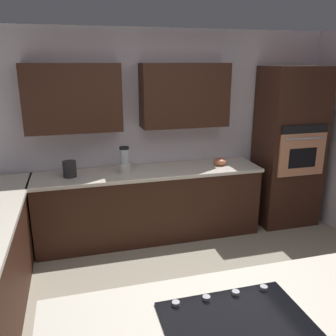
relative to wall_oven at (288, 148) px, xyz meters
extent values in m
plane|color=#9E937F|center=(1.85, 1.72, -1.07)|extent=(14.00, 14.00, 0.00)
cube|color=silver|center=(1.85, -0.38, 0.23)|extent=(6.00, 0.10, 2.60)
cube|color=#381E14|center=(1.45, -0.16, 0.72)|extent=(1.10, 0.34, 0.78)
cube|color=#381E14|center=(2.80, -0.16, 0.72)|extent=(1.10, 0.34, 0.78)
cube|color=#381E14|center=(1.95, 0.00, -0.64)|extent=(2.80, 0.60, 0.86)
cube|color=silver|center=(1.95, 0.00, -0.19)|extent=(2.84, 0.64, 0.04)
cube|color=silver|center=(2.08, 2.77, -0.19)|extent=(2.03, 0.97, 0.04)
cube|color=#381E14|center=(0.00, 0.00, 0.00)|extent=(0.80, 0.60, 2.15)
cube|color=tan|center=(0.00, 0.31, -0.02)|extent=(0.66, 0.03, 0.56)
cube|color=black|center=(0.00, 0.32, -0.06)|extent=(0.40, 0.01, 0.26)
cube|color=black|center=(0.00, 0.31, 0.31)|extent=(0.66, 0.02, 0.11)
cylinder|color=silver|center=(0.00, 0.35, 0.20)|extent=(0.56, 0.02, 0.02)
cube|color=black|center=(2.08, 2.77, -0.17)|extent=(0.76, 0.56, 0.01)
cylinder|color=#B2B2B7|center=(1.81, 2.54, -0.15)|extent=(0.04, 0.04, 0.02)
cylinder|color=#B2B2B7|center=(1.99, 2.54, -0.15)|extent=(0.04, 0.04, 0.02)
cylinder|color=#B2B2B7|center=(2.17, 2.54, -0.15)|extent=(0.04, 0.04, 0.02)
cylinder|color=#B2B2B7|center=(2.35, 2.54, -0.15)|extent=(0.04, 0.04, 0.02)
cylinder|color=beige|center=(2.25, -0.01, -0.12)|extent=(0.15, 0.15, 0.11)
cylinder|color=silver|center=(2.25, -0.01, 0.03)|extent=(0.11, 0.11, 0.18)
cylinder|color=black|center=(2.25, -0.01, 0.13)|extent=(0.12, 0.12, 0.03)
ellipsoid|color=#CC724C|center=(1.00, -0.01, -0.13)|extent=(0.18, 0.18, 0.10)
cylinder|color=#262628|center=(2.90, -0.01, -0.08)|extent=(0.16, 0.16, 0.19)
camera|label=1|loc=(2.82, 4.13, 1.13)|focal=37.94mm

